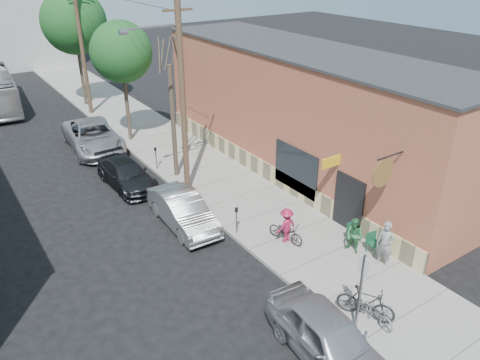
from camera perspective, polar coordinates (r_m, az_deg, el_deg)
ground at (r=18.36m, az=-4.07°, el=-10.83°), size 120.00×120.00×0.00m
sidewalk at (r=28.57m, az=-7.93°, el=3.45°), size 4.50×58.00×0.15m
cafe_building at (r=25.22m, az=7.73°, el=8.16°), size 6.60×20.20×6.61m
sign_post at (r=15.14m, az=14.54°, el=-12.28°), size 0.07×0.45×2.80m
parking_meter_near at (r=19.70m, az=-0.43°, el=-4.46°), size 0.14×0.14×1.24m
parking_meter_far at (r=25.99m, az=-10.23°, el=3.07°), size 0.14×0.14×1.24m
utility_pole_near at (r=21.86m, az=-7.23°, el=11.12°), size 3.57×0.28×10.00m
utility_pole_far at (r=35.63m, az=-18.82°, el=15.77°), size 1.80×0.28×10.00m
tree_bare at (r=24.33m, az=-8.15°, el=6.96°), size 0.24×0.24×5.90m
tree_leafy_mid at (r=29.40m, az=-14.28°, el=14.86°), size 3.65×3.65×7.30m
tree_leafy_far at (r=37.81m, az=-19.60°, el=17.70°), size 4.69×4.69×8.52m
patio_chair_a at (r=19.89m, az=13.80°, el=-6.32°), size 0.59×0.59×0.88m
patio_chair_b at (r=19.44m, az=16.07°, el=-7.46°), size 0.60×0.60×0.88m
patron_grey at (r=18.58m, az=17.27°, el=-7.48°), size 0.61×0.78×1.90m
patron_green at (r=19.14m, az=13.78°, el=-6.61°), size 0.71×0.83×1.51m
cyclist at (r=19.34m, az=5.66°, el=-5.51°), size 1.00×0.61×1.51m
cyclist_bike at (r=19.51m, az=5.61°, el=-6.31°), size 1.00×1.75×0.87m
parked_bike_a at (r=16.25m, az=15.09°, el=-14.30°), size 1.41×1.96×1.16m
parked_bike_b at (r=16.28m, az=16.05°, el=-15.10°), size 0.58×1.60×0.84m
car_0 at (r=14.75m, az=10.79°, el=-18.41°), size 2.20×4.79×1.59m
car_1 at (r=20.76m, az=-6.98°, el=-3.69°), size 1.74×4.60×1.50m
car_2 at (r=24.76m, az=-13.68°, el=0.69°), size 2.06×4.66×1.33m
car_3 at (r=29.89m, az=-17.46°, el=5.08°), size 3.27×6.25×1.68m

